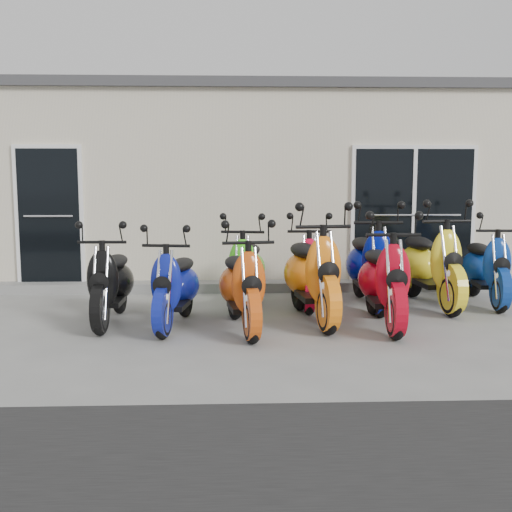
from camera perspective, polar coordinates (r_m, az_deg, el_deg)
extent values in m
plane|color=gray|center=(8.28, 0.17, -5.70)|extent=(80.00, 80.00, 0.00)
cube|color=beige|center=(13.26, -0.80, 6.25)|extent=(14.00, 6.00, 3.20)
cube|color=#3F3F42|center=(13.33, -0.82, 13.49)|extent=(14.20, 6.20, 0.16)
cube|color=gray|center=(10.24, -0.32, -2.71)|extent=(14.00, 0.40, 0.15)
cube|color=black|center=(10.63, -17.90, 3.74)|extent=(1.07, 0.08, 2.22)
cube|color=black|center=(10.66, 13.79, 3.90)|extent=(2.02, 0.08, 2.22)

